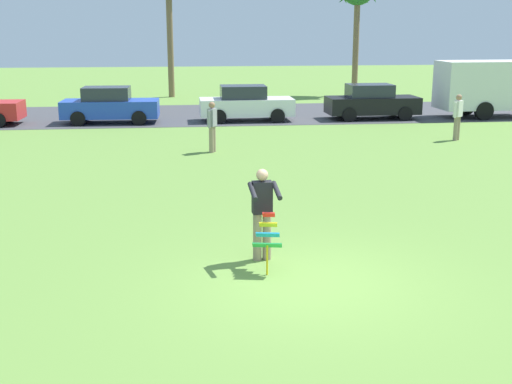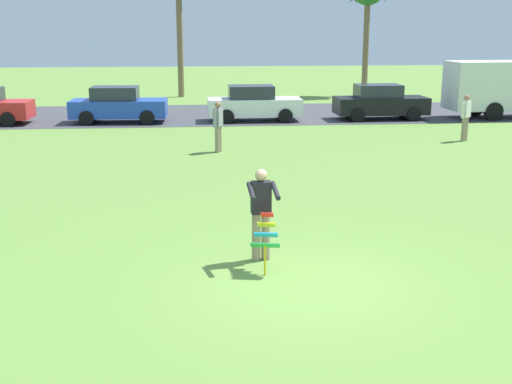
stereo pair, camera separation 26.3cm
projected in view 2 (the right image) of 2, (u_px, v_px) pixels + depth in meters
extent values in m
plane|color=olive|center=(306.00, 283.00, 11.28)|extent=(120.00, 120.00, 0.00)
cube|color=#424247|center=(232.00, 114.00, 32.43)|extent=(120.00, 8.00, 0.01)
cylinder|color=gray|center=(266.00, 236.00, 12.31)|extent=(0.16, 0.16, 0.90)
cylinder|color=gray|center=(256.00, 237.00, 12.29)|extent=(0.16, 0.16, 0.90)
cube|color=black|center=(261.00, 197.00, 12.11)|extent=(0.37, 0.24, 0.60)
sphere|color=tan|center=(261.00, 175.00, 12.01)|extent=(0.22, 0.22, 0.22)
cylinder|color=black|center=(275.00, 191.00, 11.87)|extent=(0.13, 0.59, 0.24)
cylinder|color=black|center=(251.00, 191.00, 11.80)|extent=(0.13, 0.59, 0.24)
cube|color=red|center=(267.00, 215.00, 11.88)|extent=(0.25, 0.18, 0.12)
cube|color=yellow|center=(266.00, 225.00, 11.75)|extent=(0.34, 0.19, 0.12)
cube|color=#1E99D8|center=(266.00, 235.00, 11.63)|extent=(0.43, 0.21, 0.12)
cube|color=green|center=(265.00, 245.00, 11.51)|extent=(0.53, 0.23, 0.12)
cylinder|color=yellow|center=(265.00, 260.00, 11.57)|extent=(0.04, 0.04, 0.55)
cylinder|color=black|center=(18.00, 114.00, 29.92)|extent=(0.64, 0.23, 0.64)
cylinder|color=black|center=(8.00, 119.00, 28.36)|extent=(0.64, 0.23, 0.64)
cube|color=#2347B7|center=(119.00, 108.00, 29.50)|extent=(4.25, 1.83, 0.76)
cube|color=#282D38|center=(115.00, 93.00, 29.33)|extent=(2.06, 1.46, 0.60)
cylinder|color=black|center=(151.00, 113.00, 30.43)|extent=(0.65, 0.24, 0.64)
cylinder|color=black|center=(147.00, 118.00, 28.87)|extent=(0.65, 0.24, 0.64)
cylinder|color=black|center=(93.00, 113.00, 30.28)|extent=(0.65, 0.24, 0.64)
cylinder|color=black|center=(86.00, 118.00, 28.72)|extent=(0.65, 0.24, 0.64)
cube|color=white|center=(254.00, 107.00, 30.03)|extent=(4.21, 1.73, 0.76)
cube|color=#282D38|center=(251.00, 92.00, 29.86)|extent=(2.03, 1.41, 0.60)
cylinder|color=black|center=(280.00, 111.00, 31.02)|extent=(0.64, 0.22, 0.64)
cylinder|color=black|center=(285.00, 116.00, 29.46)|extent=(0.64, 0.22, 0.64)
cylinder|color=black|center=(225.00, 112.00, 30.77)|extent=(0.64, 0.22, 0.64)
cylinder|color=black|center=(227.00, 117.00, 29.21)|extent=(0.64, 0.22, 0.64)
cube|color=black|center=(381.00, 105.00, 30.56)|extent=(4.23, 1.77, 0.76)
cube|color=#282D38|center=(378.00, 91.00, 30.38)|extent=(2.04, 1.43, 0.60)
cylinder|color=black|center=(402.00, 110.00, 31.55)|extent=(0.64, 0.23, 0.64)
cylinder|color=black|center=(414.00, 114.00, 29.99)|extent=(0.64, 0.23, 0.64)
cylinder|color=black|center=(349.00, 111.00, 31.28)|extent=(0.64, 0.23, 0.64)
cylinder|color=black|center=(357.00, 115.00, 29.72)|extent=(0.64, 0.23, 0.64)
cube|color=silver|center=(494.00, 85.00, 30.79)|extent=(4.26, 2.12, 2.20)
cylinder|color=black|center=(476.00, 107.00, 31.90)|extent=(0.85, 0.30, 0.84)
cylinder|color=black|center=(493.00, 112.00, 30.13)|extent=(0.85, 0.30, 0.84)
cylinder|color=brown|center=(180.00, 40.00, 39.43)|extent=(0.36, 0.36, 6.75)
cylinder|color=brown|center=(366.00, 44.00, 40.37)|extent=(0.36, 0.36, 6.21)
cylinder|color=gray|center=(466.00, 129.00, 24.96)|extent=(0.16, 0.16, 0.90)
cylinder|color=gray|center=(464.00, 129.00, 24.83)|extent=(0.16, 0.16, 0.90)
cube|color=silver|center=(466.00, 109.00, 24.71)|extent=(0.42, 0.40, 0.60)
sphere|color=#9E7051|center=(467.00, 98.00, 24.61)|extent=(0.22, 0.22, 0.22)
cylinder|color=silver|center=(469.00, 109.00, 24.89)|extent=(0.09, 0.09, 0.58)
cylinder|color=silver|center=(463.00, 111.00, 24.55)|extent=(0.09, 0.09, 0.58)
cylinder|color=gray|center=(219.00, 139.00, 22.82)|extent=(0.16, 0.16, 0.90)
cylinder|color=gray|center=(217.00, 139.00, 22.65)|extent=(0.16, 0.16, 0.90)
cube|color=gray|center=(218.00, 117.00, 22.55)|extent=(0.36, 0.42, 0.60)
sphere|color=#9E7051|center=(218.00, 105.00, 22.45)|extent=(0.22, 0.22, 0.22)
cylinder|color=gray|center=(221.00, 117.00, 22.78)|extent=(0.09, 0.09, 0.58)
cylinder|color=gray|center=(215.00, 119.00, 22.34)|extent=(0.09, 0.09, 0.58)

